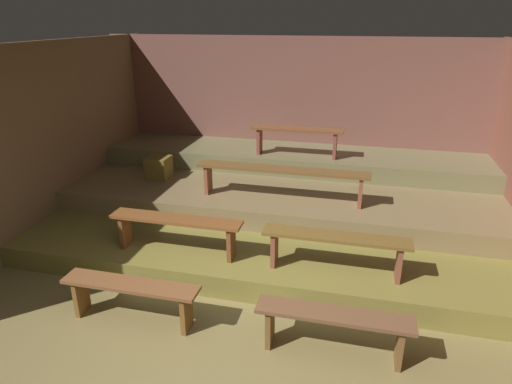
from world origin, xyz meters
name	(u,v)px	position (x,y,z in m)	size (l,w,h in m)	color
ground	(268,251)	(0.00, 2.47, -0.04)	(6.97, 5.74, 0.08)	olive
wall_back	(300,115)	(0.00, 4.97, 1.30)	(6.97, 0.06, 2.60)	brown
wall_left	(49,140)	(-3.12, 2.47, 1.30)	(0.06, 5.74, 2.60)	brown
platform_lower	(277,221)	(0.00, 3.08, 0.14)	(6.17, 3.71, 0.27)	olive
platform_middle	(285,189)	(0.00, 3.66, 0.41)	(6.17, 2.56, 0.27)	olive
platform_upper	(293,159)	(0.00, 4.37, 0.69)	(6.17, 1.14, 0.27)	olive
bench_floor_left	(131,292)	(-1.00, 0.67, 0.34)	(1.40, 0.26, 0.44)	brown
bench_floor_right	(334,323)	(1.00, 0.67, 0.34)	(1.40, 0.26, 0.44)	brown
bench_lower_left	(176,226)	(-0.92, 1.65, 0.62)	(1.57, 0.26, 0.44)	brown
bench_lower_right	(336,244)	(0.92, 1.65, 0.62)	(1.57, 0.26, 0.44)	brown
bench_middle_center	(282,174)	(0.08, 2.91, 0.91)	(2.34, 0.26, 0.44)	brown
bench_upper_center	(297,135)	(0.09, 4.11, 1.16)	(1.44, 0.26, 0.44)	brown
wooden_crate_middle	(159,167)	(-1.92, 3.33, 0.72)	(0.33, 0.33, 0.33)	brown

